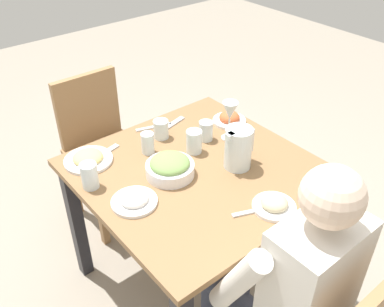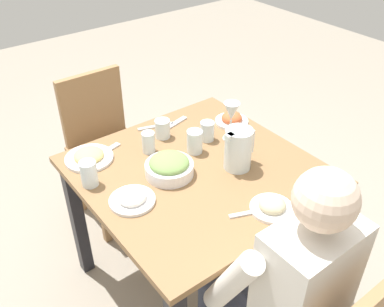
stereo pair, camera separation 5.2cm
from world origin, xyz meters
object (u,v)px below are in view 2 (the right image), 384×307
(plate_yoghurt, at_px, (132,199))
(water_glass_near_right, at_px, (195,142))
(salad_bowl, at_px, (169,166))
(wine_glass, at_px, (231,113))
(water_glass_near_left, at_px, (89,174))
(water_glass_by_pitcher, at_px, (163,129))
(diner_near, at_px, (282,280))
(dining_table, at_px, (197,189))
(plate_rice_curry, at_px, (232,119))
(water_glass_far_left, at_px, (207,131))
(water_pitcher, at_px, (238,149))
(water_glass_center, at_px, (148,142))
(plate_beans, at_px, (272,206))
(plate_fries, at_px, (89,156))
(chair_far, at_px, (104,140))

(plate_yoghurt, bearing_deg, water_glass_near_right, 17.39)
(salad_bowl, distance_m, wine_glass, 0.41)
(water_glass_near_left, height_order, wine_glass, wine_glass)
(salad_bowl, relative_size, water_glass_by_pitcher, 2.29)
(diner_near, bearing_deg, plate_yoghurt, 113.30)
(dining_table, bearing_deg, plate_rice_curry, 28.31)
(water_glass_far_left, xyz_separation_m, water_glass_near_left, (-0.60, 0.03, 0.01))
(water_pitcher, height_order, water_glass_by_pitcher, water_pitcher)
(plate_rice_curry, relative_size, water_glass_center, 1.69)
(water_glass_center, bearing_deg, plate_beans, -75.34)
(water_glass_by_pitcher, distance_m, wine_glass, 0.34)
(water_glass_center, bearing_deg, water_glass_far_left, -16.92)
(water_glass_center, distance_m, water_glass_near_left, 0.33)
(wine_glass, bearing_deg, water_pitcher, -123.38)
(plate_rice_curry, height_order, plate_beans, plate_rice_curry)
(plate_beans, xyz_separation_m, water_glass_center, (-0.16, 0.63, 0.03))
(dining_table, relative_size, salad_bowl, 4.62)
(water_glass_by_pitcher, bearing_deg, wine_glass, -40.76)
(dining_table, height_order, water_glass_near_right, water_glass_near_right)
(plate_fries, distance_m, plate_beans, 0.84)
(diner_near, height_order, water_glass_by_pitcher, diner_near)
(dining_table, xyz_separation_m, water_glass_near_left, (-0.42, 0.19, 0.17))
(dining_table, xyz_separation_m, chair_far, (-0.07, 0.80, -0.12))
(salad_bowl, xyz_separation_m, plate_fries, (-0.23, 0.31, -0.03))
(plate_fries, height_order, water_glass_by_pitcher, water_glass_by_pitcher)
(plate_beans, relative_size, wine_glass, 0.88)
(wine_glass, bearing_deg, plate_yoghurt, -169.81)
(diner_near, xyz_separation_m, wine_glass, (0.36, 0.69, 0.23))
(water_glass_center, bearing_deg, diner_near, -89.50)
(plate_fries, height_order, plate_yoghurt, plate_yoghurt)
(plate_fries, bearing_deg, plate_yoghurt, -88.96)
(plate_yoghurt, bearing_deg, water_pitcher, -9.07)
(chair_far, relative_size, salad_bowl, 4.26)
(dining_table, xyz_separation_m, salad_bowl, (-0.12, 0.04, 0.16))
(dining_table, height_order, wine_glass, wine_glass)
(dining_table, bearing_deg, water_glass_near_right, 57.63)
(water_pitcher, xyz_separation_m, water_glass_near_left, (-0.57, 0.28, -0.04))
(dining_table, distance_m, water_glass_near_left, 0.49)
(water_pitcher, distance_m, plate_beans, 0.31)
(plate_beans, xyz_separation_m, wine_glass, (0.21, 0.48, 0.12))
(chair_far, distance_m, plate_rice_curry, 0.79)
(dining_table, relative_size, water_glass_center, 9.59)
(plate_yoghurt, bearing_deg, plate_fries, 91.04)
(diner_near, xyz_separation_m, plate_fries, (-0.26, 0.95, 0.11))
(salad_bowl, distance_m, water_glass_center, 0.20)
(diner_near, relative_size, plate_rice_curry, 6.97)
(chair_far, distance_m, water_glass_by_pitcher, 0.57)
(dining_table, bearing_deg, water_glass_by_pitcher, 85.08)
(water_glass_near_left, bearing_deg, plate_yoghurt, -67.69)
(dining_table, height_order, plate_fries, plate_fries)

